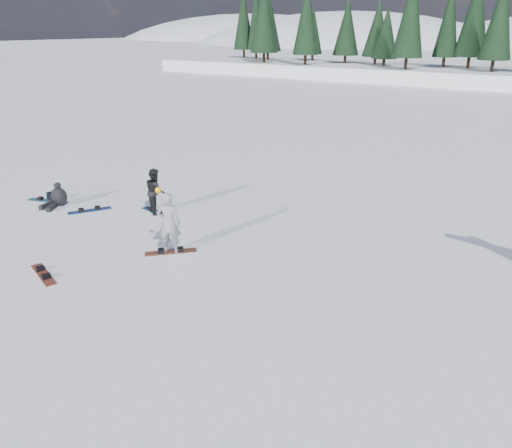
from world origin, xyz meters
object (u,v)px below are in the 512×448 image
(snowboarder_man, at_px, (155,191))
(gear_bag, at_px, (53,197))
(snowboarder_woman, at_px, (169,223))
(snowboard_loose_a, at_px, (90,211))
(snowboard_loose_c, at_px, (47,201))
(seated_rider, at_px, (58,197))
(snowboard_loose_b, at_px, (44,275))

(snowboarder_man, distance_m, gear_bag, 4.46)
(gear_bag, bearing_deg, snowboarder_man, 16.11)
(snowboarder_woman, height_order, gear_bag, snowboarder_woman)
(snowboarder_woman, distance_m, snowboard_loose_a, 5.05)
(gear_bag, bearing_deg, snowboard_loose_c, -127.24)
(snowboarder_woman, height_order, snowboard_loose_a, snowboarder_woman)
(gear_bag, relative_size, snowboard_loose_c, 0.30)
(seated_rider, height_order, snowboard_loose_a, seated_rider)
(snowboard_loose_b, bearing_deg, snowboarder_man, 119.11)
(snowboarder_woman, bearing_deg, snowboard_loose_a, -39.85)
(gear_bag, xyz_separation_m, snowboard_loose_a, (2.11, -0.00, -0.14))
(seated_rider, bearing_deg, snowboarder_man, 1.89)
(gear_bag, bearing_deg, snowboard_loose_a, -0.11)
(snowboarder_woman, height_order, snowboard_loose_b, snowboarder_woman)
(gear_bag, distance_m, snowboard_loose_b, 6.47)
(snowboarder_man, xyz_separation_m, seated_rider, (-3.54, -1.48, -0.47))
(gear_bag, bearing_deg, snowboard_loose_b, -37.74)
(snowboarder_man, bearing_deg, snowboard_loose_b, 131.62)
(snowboarder_woman, height_order, snowboard_loose_c, snowboarder_woman)
(snowboard_loose_c, bearing_deg, seated_rider, -24.86)
(snowboarder_woman, relative_size, snowboard_loose_c, 1.34)
(seated_rider, bearing_deg, snowboard_loose_c, 154.26)
(snowboarder_man, height_order, snowboard_loose_a, snowboarder_man)
(snowboard_loose_a, bearing_deg, snowboarder_man, -29.06)
(snowboarder_woman, relative_size, seated_rider, 1.76)
(snowboarder_man, relative_size, snowboard_loose_b, 1.08)
(seated_rider, distance_m, gear_bag, 0.77)
(seated_rider, bearing_deg, snowboard_loose_b, -60.80)
(seated_rider, height_order, gear_bag, seated_rider)
(snowboard_loose_c, xyz_separation_m, snowboard_loose_a, (2.25, 0.18, 0.00))
(snowboarder_woman, height_order, seated_rider, snowboarder_woman)
(snowboarder_man, distance_m, snowboard_loose_a, 2.59)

